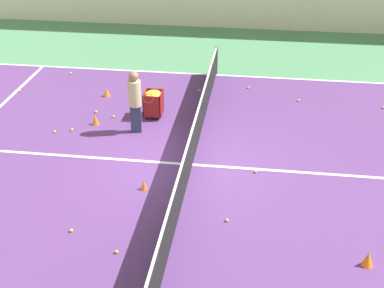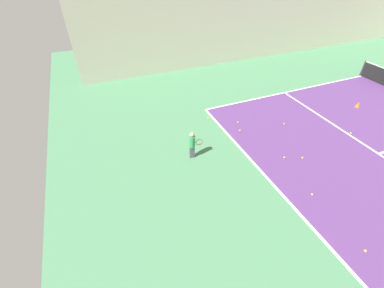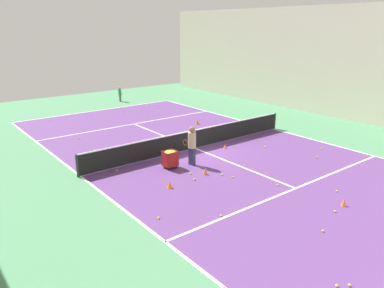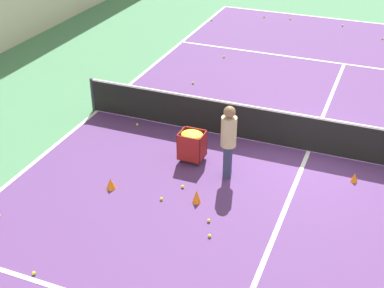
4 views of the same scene
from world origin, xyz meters
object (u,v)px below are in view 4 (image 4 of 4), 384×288
tennis_net (311,134)px  training_cone_1 (197,196)px  training_cone_0 (111,183)px  coach_at_net (229,137)px  ball_cart (192,141)px

tennis_net → training_cone_1: size_ratio=39.37×
tennis_net → training_cone_0: 4.95m
coach_at_net → ball_cart: 1.12m
coach_at_net → training_cone_1: (0.27, 1.24, -0.85)m
coach_at_net → training_cone_0: (2.21, 1.47, -0.87)m
training_cone_0 → training_cone_1: bearing=-173.5°
coach_at_net → ball_cart: (0.98, -0.28, -0.46)m
coach_at_net → ball_cart: coach_at_net is taller
tennis_net → training_cone_1: tennis_net is taller
tennis_net → coach_at_net: coach_at_net is taller
tennis_net → ball_cart: (2.52, 1.46, 0.04)m
training_cone_0 → training_cone_1: (-1.94, -0.22, 0.03)m
training_cone_1 → coach_at_net: bearing=-102.2°
coach_at_net → training_cone_0: bearing=114.2°
tennis_net → coach_at_net: bearing=48.5°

